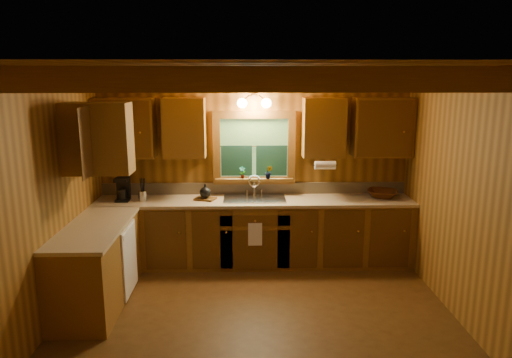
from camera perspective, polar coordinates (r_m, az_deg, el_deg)
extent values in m
plane|color=#4F3113|center=(5.19, 0.23, -16.69)|extent=(4.20, 4.20, 0.00)
plane|color=brown|center=(4.54, 0.25, 13.39)|extent=(4.20, 4.20, 0.00)
plane|color=brown|center=(6.55, -0.24, 1.63)|extent=(4.20, 0.00, 4.20)
plane|color=brown|center=(2.90, 1.33, -12.45)|extent=(4.20, 0.00, 4.20)
plane|color=brown|center=(5.09, -24.14, -2.60)|extent=(0.00, 3.80, 3.80)
plane|color=brown|center=(5.20, 24.08, -2.30)|extent=(0.00, 3.80, 3.80)
cube|color=brown|center=(3.34, 0.86, 11.87)|extent=(4.20, 0.14, 0.18)
cube|color=brown|center=(4.13, 0.42, 11.96)|extent=(4.20, 0.14, 0.18)
cube|color=brown|center=(4.93, 0.12, 12.03)|extent=(4.20, 0.14, 0.18)
cube|color=brown|center=(5.73, -0.10, 12.07)|extent=(4.20, 0.14, 0.18)
cube|color=brown|center=(6.47, -0.17, -6.48)|extent=(4.20, 0.62, 0.86)
cube|color=brown|center=(5.68, -18.57, -9.90)|extent=(0.62, 1.60, 0.86)
cube|color=tan|center=(6.34, -0.17, -2.62)|extent=(4.20, 0.66, 0.04)
cube|color=tan|center=(5.53, -18.79, -5.58)|extent=(0.64, 1.60, 0.04)
cube|color=tan|center=(6.60, -0.23, -1.12)|extent=(4.20, 0.02, 0.16)
cube|color=white|center=(5.77, -14.92, -9.29)|extent=(0.02, 0.60, 0.80)
cube|color=brown|center=(6.49, -15.47, 5.91)|extent=(0.78, 0.34, 0.78)
cube|color=brown|center=(6.35, -8.59, 6.08)|extent=(0.55, 0.34, 0.78)
cube|color=brown|center=(6.39, 8.12, 6.13)|extent=(0.55, 0.34, 0.78)
cube|color=brown|center=(6.56, 14.89, 6.01)|extent=(0.78, 0.34, 0.78)
cube|color=brown|center=(5.56, -20.35, 4.57)|extent=(0.34, 1.10, 0.78)
cube|color=brown|center=(6.42, -0.23, 7.72)|extent=(1.12, 0.08, 0.10)
cube|color=brown|center=(6.55, -0.23, -0.15)|extent=(1.12, 0.08, 0.10)
cube|color=brown|center=(6.48, -4.75, 3.71)|extent=(0.10, 0.08, 0.80)
cube|color=brown|center=(6.50, 4.28, 3.75)|extent=(0.10, 0.08, 0.80)
cube|color=#477B34|center=(6.50, -0.24, 3.79)|extent=(0.92, 0.01, 0.80)
cube|color=#12342A|center=(6.51, -2.34, 2.21)|extent=(0.42, 0.02, 0.42)
cube|color=#12342A|center=(6.51, 1.87, 2.23)|extent=(0.42, 0.02, 0.42)
cylinder|color=black|center=(6.47, -0.23, 3.93)|extent=(0.92, 0.01, 0.01)
cube|color=brown|center=(6.51, -0.22, -0.06)|extent=(1.06, 0.14, 0.04)
cylinder|color=black|center=(6.40, -0.24, 9.77)|extent=(0.08, 0.03, 0.08)
cylinder|color=black|center=(6.34, -1.14, 9.74)|extent=(0.09, 0.17, 0.08)
cylinder|color=black|center=(6.34, 0.69, 9.75)|extent=(0.09, 0.17, 0.08)
sphere|color=#FFE0A5|center=(6.28, -1.69, 9.08)|extent=(0.13, 0.13, 0.13)
sphere|color=#FFE0A5|center=(6.29, 1.26, 9.08)|extent=(0.13, 0.13, 0.13)
cylinder|color=white|center=(6.26, 8.29, 1.65)|extent=(0.27, 0.11, 0.11)
cube|color=white|center=(6.13, -0.11, -6.66)|extent=(0.18, 0.01, 0.30)
cube|color=silver|center=(6.34, -0.18, -2.38)|extent=(0.82, 0.48, 0.02)
cube|color=#262628|center=(6.36, -1.89, -2.96)|extent=(0.34, 0.40, 0.14)
cube|color=#262628|center=(6.37, 1.54, -2.94)|extent=(0.34, 0.40, 0.14)
cylinder|color=silver|center=(6.49, -0.21, -1.08)|extent=(0.04, 0.04, 0.22)
torus|color=silver|center=(6.41, -0.20, -0.25)|extent=(0.16, 0.02, 0.16)
cube|color=black|center=(6.50, -15.67, -2.40)|extent=(0.17, 0.21, 0.03)
cube|color=black|center=(6.53, -15.60, -0.99)|extent=(0.17, 0.08, 0.29)
cube|color=black|center=(6.42, -15.85, -0.08)|extent=(0.17, 0.19, 0.04)
cylinder|color=black|center=(6.46, -15.77, -1.76)|extent=(0.11, 0.11, 0.12)
cylinder|color=silver|center=(6.42, -13.45, -1.98)|extent=(0.11, 0.11, 0.13)
cylinder|color=black|center=(6.38, -13.66, -0.79)|extent=(0.03, 0.03, 0.20)
cylinder|color=black|center=(6.39, -13.51, -0.77)|extent=(0.01, 0.01, 0.20)
cylinder|color=black|center=(6.39, -13.37, -0.75)|extent=(0.03, 0.03, 0.20)
cylinder|color=black|center=(6.40, -13.27, -0.74)|extent=(0.04, 0.05, 0.19)
cube|color=#533311|center=(6.35, -6.10, -2.37)|extent=(0.31, 0.27, 0.02)
sphere|color=black|center=(6.33, -6.12, -1.62)|extent=(0.15, 0.15, 0.15)
cylinder|color=black|center=(6.31, -6.14, -0.79)|extent=(0.02, 0.02, 0.04)
imported|color=#48230C|center=(6.65, 14.93, -1.72)|extent=(0.52, 0.52, 0.10)
imported|color=#533311|center=(6.47, -1.66, 0.79)|extent=(0.09, 0.07, 0.16)
imported|color=#533311|center=(6.45, 1.53, 0.84)|extent=(0.11, 0.10, 0.18)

